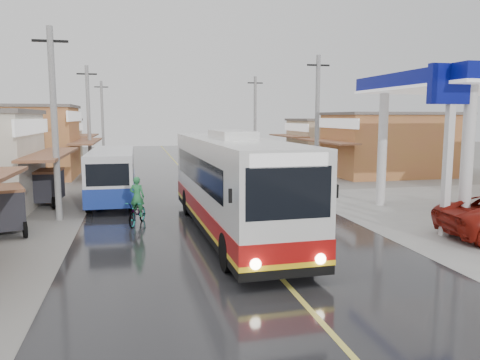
{
  "coord_description": "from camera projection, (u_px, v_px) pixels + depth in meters",
  "views": [
    {
      "loc": [
        -3.75,
        -11.7,
        4.35
      ],
      "look_at": [
        0.67,
        8.02,
        1.62
      ],
      "focal_mm": 35.0,
      "sensor_mm": 36.0,
      "label": 1
    }
  ],
  "objects": [
    {
      "name": "road",
      "position": [
        203.0,
        192.0,
        27.21
      ],
      "size": [
        12.0,
        90.0,
        0.02
      ],
      "primitive_type": "cube",
      "color": "black",
      "rests_on": "ground"
    },
    {
      "name": "tricycle_near",
      "position": [
        1.0,
        208.0,
        17.28
      ],
      "size": [
        2.19,
        2.52,
        1.8
      ],
      "rotation": [
        0.0,
        0.0,
        0.32
      ],
      "color": "#26262D",
      "rests_on": "ground"
    },
    {
      "name": "utility_poles_right",
      "position": [
        316.0,
        188.0,
        28.73
      ],
      "size": [
        1.6,
        36.0,
        8.0
      ],
      "primitive_type": null,
      "color": "gray",
      "rests_on": "ground"
    },
    {
      "name": "cyclist",
      "position": [
        137.0,
        209.0,
        18.91
      ],
      "size": [
        1.21,
        1.96,
        2.0
      ],
      "rotation": [
        0.0,
        0.0,
        -0.33
      ],
      "color": "black",
      "rests_on": "ground"
    },
    {
      "name": "tricycle_far",
      "position": [
        45.0,
        185.0,
        22.92
      ],
      "size": [
        1.72,
        2.45,
        1.79
      ],
      "rotation": [
        0.0,
        0.0,
        -0.08
      ],
      "color": "#26262D",
      "rests_on": "ground"
    },
    {
      "name": "utility_poles_left",
      "position": [
        79.0,
        194.0,
        26.67
      ],
      "size": [
        1.6,
        50.0,
        8.0
      ],
      "primitive_type": null,
      "color": "gray",
      "rests_on": "ground"
    },
    {
      "name": "centre_line",
      "position": [
        203.0,
        192.0,
        27.21
      ],
      "size": [
        0.15,
        90.0,
        0.01
      ],
      "primitive_type": "cube",
      "color": "#D8CC4C",
      "rests_on": "road"
    },
    {
      "name": "shopfronts_right",
      "position": [
        462.0,
        191.0,
        27.56
      ],
      "size": [
        11.0,
        44.0,
        4.8
      ],
      "primitive_type": null,
      "color": "beige",
      "rests_on": "ground"
    },
    {
      "name": "ground",
      "position": [
        281.0,
        278.0,
        12.71
      ],
      "size": [
        120.0,
        120.0,
        0.0
      ],
      "primitive_type": "plane",
      "color": "slate",
      "rests_on": "ground"
    },
    {
      "name": "second_bus",
      "position": [
        112.0,
        174.0,
        24.01
      ],
      "size": [
        2.18,
        7.98,
        2.65
      ],
      "rotation": [
        0.0,
        0.0,
        -0.0
      ],
      "color": "silver",
      "rests_on": "road"
    },
    {
      "name": "coach_bus",
      "position": [
        231.0,
        185.0,
        17.41
      ],
      "size": [
        3.1,
        12.37,
        3.84
      ],
      "rotation": [
        0.0,
        0.0,
        0.03
      ],
      "color": "silver",
      "rests_on": "road"
    }
  ]
}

